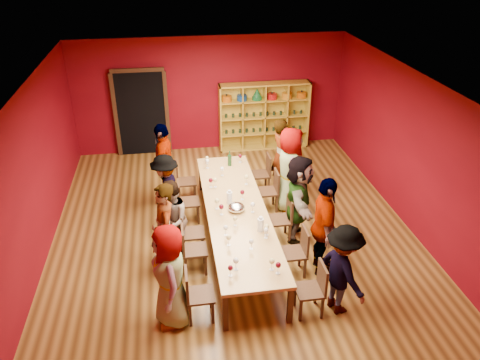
% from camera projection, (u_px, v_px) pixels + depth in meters
% --- Properties ---
extents(room_shell, '(7.10, 9.10, 3.04)m').
position_uv_depth(room_shell, '(236.00, 173.00, 8.27)').
color(room_shell, brown).
rests_on(room_shell, ground).
extents(tasting_table, '(1.10, 4.50, 0.75)m').
position_uv_depth(tasting_table, '(236.00, 211.00, 8.65)').
color(tasting_table, '#A68045').
rests_on(tasting_table, ground).
extents(doorway, '(1.40, 0.17, 2.30)m').
position_uv_depth(doorway, '(142.00, 113.00, 12.06)').
color(doorway, black).
rests_on(doorway, ground).
extents(shelving_unit, '(2.40, 0.40, 1.80)m').
position_uv_depth(shelving_unit, '(264.00, 113.00, 12.46)').
color(shelving_unit, gold).
rests_on(shelving_unit, ground).
extents(chair_person_left_0, '(0.42, 0.42, 0.89)m').
position_uv_depth(chair_person_left_0, '(195.00, 292.00, 7.02)').
color(chair_person_left_0, black).
rests_on(chair_person_left_0, ground).
extents(person_left_0, '(0.55, 0.88, 1.70)m').
position_uv_depth(person_left_0, '(170.00, 276.00, 6.81)').
color(person_left_0, '#5377AB').
rests_on(person_left_0, ground).
extents(chair_person_left_1, '(0.42, 0.42, 0.89)m').
position_uv_depth(chair_person_left_1, '(190.00, 247.00, 8.01)').
color(chair_person_left_1, black).
rests_on(chair_person_left_1, ground).
extents(person_left_1, '(0.54, 0.69, 1.74)m').
position_uv_depth(person_left_1, '(165.00, 231.00, 7.78)').
color(person_left_1, '#5F8FC4').
rests_on(person_left_1, ground).
extents(chair_person_left_2, '(0.42, 0.42, 0.89)m').
position_uv_depth(chair_person_left_2, '(188.00, 231.00, 8.46)').
color(chair_person_left_2, black).
rests_on(chair_person_left_2, ground).
extents(person_left_2, '(0.42, 0.74, 1.50)m').
position_uv_depth(person_left_2, '(172.00, 220.00, 8.30)').
color(person_left_2, '#4D4D52').
rests_on(person_left_2, ground).
extents(chair_person_left_3, '(0.42, 0.42, 0.89)m').
position_uv_depth(chair_person_left_3, '(185.00, 200.00, 9.42)').
color(chair_person_left_3, black).
rests_on(chair_person_left_3, ground).
extents(person_left_3, '(0.64, 1.04, 1.50)m').
position_uv_depth(person_left_3, '(166.00, 190.00, 9.25)').
color(person_left_3, silver).
rests_on(person_left_3, ground).
extents(chair_person_left_4, '(0.42, 0.42, 0.89)m').
position_uv_depth(chair_person_left_4, '(183.00, 179.00, 10.19)').
color(chair_person_left_4, black).
rests_on(chair_person_left_4, ground).
extents(person_left_4, '(0.63, 1.12, 1.81)m').
position_uv_depth(person_left_4, '(164.00, 164.00, 9.94)').
color(person_left_4, '#5A80B9').
rests_on(person_left_4, ground).
extents(chair_person_right_0, '(0.42, 0.42, 0.89)m').
position_uv_depth(chair_person_right_0, '(315.00, 287.00, 7.14)').
color(chair_person_right_0, black).
rests_on(chair_person_right_0, ground).
extents(person_right_0, '(0.68, 1.07, 1.53)m').
position_uv_depth(person_right_0, '(342.00, 270.00, 7.07)').
color(person_right_0, pink).
rests_on(person_right_0, ground).
extents(chair_person_right_1, '(0.42, 0.42, 0.89)m').
position_uv_depth(chair_person_right_1, '(298.00, 249.00, 7.96)').
color(chair_person_right_1, black).
rests_on(chair_person_right_1, ground).
extents(person_right_1, '(0.66, 1.13, 1.82)m').
position_uv_depth(person_right_1, '(324.00, 227.00, 7.83)').
color(person_right_1, '#515156').
rests_on(person_right_1, ground).
extents(chair_person_right_2, '(0.42, 0.42, 0.89)m').
position_uv_depth(chair_person_right_2, '(284.00, 217.00, 8.87)').
color(chair_person_right_2, black).
rests_on(chair_person_right_2, ground).
extents(person_right_2, '(0.89, 1.67, 1.73)m').
position_uv_depth(person_right_2, '(299.00, 199.00, 8.73)').
color(person_right_2, '#505055').
rests_on(person_right_2, ground).
extents(chair_person_right_3, '(0.42, 0.42, 0.89)m').
position_uv_depth(chair_person_right_3, '(271.00, 188.00, 9.83)').
color(chair_person_right_3, black).
rests_on(chair_person_right_3, ground).
extents(person_right_3, '(0.64, 0.97, 1.83)m').
position_uv_depth(person_right_3, '(290.00, 170.00, 9.68)').
color(person_right_3, '#597DB9').
rests_on(person_right_3, ground).
extents(chair_person_right_4, '(0.42, 0.42, 0.89)m').
position_uv_depth(chair_person_right_4, '(264.00, 171.00, 10.51)').
color(chair_person_right_4, black).
rests_on(chair_person_right_4, ground).
extents(person_right_4, '(0.52, 0.67, 1.72)m').
position_uv_depth(person_right_4, '(281.00, 156.00, 10.39)').
color(person_right_4, '#141738').
rests_on(person_right_4, ground).
extents(wine_glass_0, '(0.08, 0.08, 0.20)m').
position_uv_depth(wine_glass_0, '(240.00, 156.00, 10.28)').
color(wine_glass_0, white).
rests_on(wine_glass_0, tasting_table).
extents(wine_glass_1, '(0.09, 0.09, 0.22)m').
position_uv_depth(wine_glass_1, '(246.00, 177.00, 9.38)').
color(wine_glass_1, white).
rests_on(wine_glass_1, tasting_table).
extents(wine_glass_2, '(0.08, 0.08, 0.21)m').
position_uv_depth(wine_glass_2, '(222.00, 169.00, 9.72)').
color(wine_glass_2, white).
rests_on(wine_glass_2, tasting_table).
extents(wine_glass_3, '(0.09, 0.09, 0.21)m').
position_uv_depth(wine_glass_3, '(272.00, 262.00, 7.02)').
color(wine_glass_3, white).
rests_on(wine_glass_3, tasting_table).
extents(wine_glass_4, '(0.09, 0.09, 0.22)m').
position_uv_depth(wine_glass_4, '(207.00, 161.00, 10.03)').
color(wine_glass_4, white).
rests_on(wine_glass_4, tasting_table).
extents(wine_glass_5, '(0.09, 0.09, 0.22)m').
position_uv_depth(wine_glass_5, '(217.00, 201.00, 8.55)').
color(wine_glass_5, white).
rests_on(wine_glass_5, tasting_table).
extents(wine_glass_6, '(0.09, 0.09, 0.22)m').
position_uv_depth(wine_glass_6, '(221.00, 207.00, 8.38)').
color(wine_glass_6, white).
rests_on(wine_glass_6, tasting_table).
extents(wine_glass_7, '(0.08, 0.08, 0.21)m').
position_uv_depth(wine_glass_7, '(253.00, 205.00, 8.46)').
color(wine_glass_7, white).
rests_on(wine_glass_7, tasting_table).
extents(wine_glass_8, '(0.09, 0.09, 0.22)m').
position_uv_depth(wine_glass_8, '(236.00, 261.00, 7.02)').
color(wine_glass_8, white).
rests_on(wine_glass_8, tasting_table).
extents(wine_glass_9, '(0.08, 0.08, 0.21)m').
position_uv_depth(wine_glass_9, '(229.00, 238.00, 7.57)').
color(wine_glass_9, white).
rests_on(wine_glass_9, tasting_table).
extents(wine_glass_10, '(0.09, 0.09, 0.21)m').
position_uv_depth(wine_glass_10, '(215.00, 180.00, 9.28)').
color(wine_glass_10, white).
rests_on(wine_glass_10, tasting_table).
extents(wine_glass_11, '(0.08, 0.08, 0.20)m').
position_uv_depth(wine_glass_11, '(226.00, 228.00, 7.82)').
color(wine_glass_11, white).
rests_on(wine_glass_11, tasting_table).
extents(wine_glass_12, '(0.08, 0.08, 0.21)m').
position_uv_depth(wine_glass_12, '(278.00, 266.00, 6.94)').
color(wine_glass_12, white).
rests_on(wine_glass_12, tasting_table).
extents(wine_glass_13, '(0.08, 0.08, 0.20)m').
position_uv_depth(wine_glass_13, '(230.00, 268.00, 6.90)').
color(wine_glass_13, white).
rests_on(wine_glass_13, tasting_table).
extents(wine_glass_14, '(0.08, 0.08, 0.20)m').
position_uv_depth(wine_glass_14, '(266.00, 231.00, 7.75)').
color(wine_glass_14, white).
rests_on(wine_glass_14, tasting_table).
extents(wine_glass_15, '(0.08, 0.08, 0.19)m').
position_uv_depth(wine_glass_15, '(235.00, 219.00, 8.08)').
color(wine_glass_15, white).
rests_on(wine_glass_15, tasting_table).
extents(wine_glass_16, '(0.08, 0.08, 0.19)m').
position_uv_depth(wine_glass_16, '(251.00, 242.00, 7.49)').
color(wine_glass_16, white).
rests_on(wine_glass_16, tasting_table).
extents(wine_glass_17, '(0.08, 0.08, 0.21)m').
position_uv_depth(wine_glass_17, '(242.00, 193.00, 8.86)').
color(wine_glass_17, white).
rests_on(wine_glass_17, tasting_table).
extents(wine_glass_18, '(0.09, 0.09, 0.22)m').
position_uv_depth(wine_glass_18, '(267.00, 227.00, 7.82)').
color(wine_glass_18, white).
rests_on(wine_glass_18, tasting_table).
extents(wine_glass_19, '(0.08, 0.08, 0.21)m').
position_uv_depth(wine_glass_19, '(211.00, 181.00, 9.28)').
color(wine_glass_19, white).
rests_on(wine_glass_19, tasting_table).
extents(wine_glass_20, '(0.07, 0.07, 0.18)m').
position_uv_depth(wine_glass_20, '(207.00, 158.00, 10.23)').
color(wine_glass_20, white).
rests_on(wine_glass_20, tasting_table).
extents(spittoon_bowl, '(0.31, 0.31, 0.17)m').
position_uv_depth(spittoon_bowl, '(236.00, 207.00, 8.54)').
color(spittoon_bowl, silver).
rests_on(spittoon_bowl, tasting_table).
extents(carafe_a, '(0.13, 0.13, 0.28)m').
position_uv_depth(carafe_a, '(229.00, 198.00, 8.74)').
color(carafe_a, white).
rests_on(carafe_a, tasting_table).
extents(carafe_b, '(0.12, 0.12, 0.28)m').
position_uv_depth(carafe_b, '(261.00, 224.00, 7.95)').
color(carafe_b, white).
rests_on(carafe_b, tasting_table).
extents(wine_bottle, '(0.11, 0.11, 0.34)m').
position_uv_depth(wine_bottle, '(230.00, 160.00, 10.15)').
color(wine_bottle, '#143819').
rests_on(wine_bottle, tasting_table).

